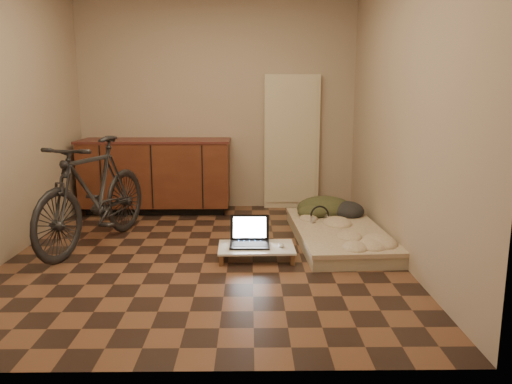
{
  "coord_description": "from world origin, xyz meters",
  "views": [
    {
      "loc": [
        0.42,
        -4.44,
        1.47
      ],
      "look_at": [
        0.47,
        0.18,
        0.55
      ],
      "focal_mm": 35.0,
      "sensor_mm": 36.0,
      "label": 1
    }
  ],
  "objects_px": {
    "bicycle": "(93,188)",
    "lap_desk": "(256,248)",
    "laptop": "(250,239)",
    "futon": "(338,234)"
  },
  "relations": [
    {
      "from": "bicycle",
      "to": "lap_desk",
      "type": "xyz_separation_m",
      "value": [
        1.56,
        -0.4,
        -0.48
      ]
    },
    {
      "from": "laptop",
      "to": "futon",
      "type": "bearing_deg",
      "value": 27.04
    },
    {
      "from": "futon",
      "to": "lap_desk",
      "type": "relative_size",
      "value": 2.58
    },
    {
      "from": "bicycle",
      "to": "lap_desk",
      "type": "relative_size",
      "value": 2.59
    },
    {
      "from": "lap_desk",
      "to": "laptop",
      "type": "xyz_separation_m",
      "value": [
        -0.06,
        0.07,
        0.07
      ]
    },
    {
      "from": "futon",
      "to": "laptop",
      "type": "bearing_deg",
      "value": -156.1
    },
    {
      "from": "bicycle",
      "to": "futon",
      "type": "height_order",
      "value": "bicycle"
    },
    {
      "from": "lap_desk",
      "to": "laptop",
      "type": "height_order",
      "value": "laptop"
    },
    {
      "from": "futon",
      "to": "lap_desk",
      "type": "distance_m",
      "value": 0.98
    },
    {
      "from": "lap_desk",
      "to": "laptop",
      "type": "relative_size",
      "value": 1.93
    }
  ]
}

